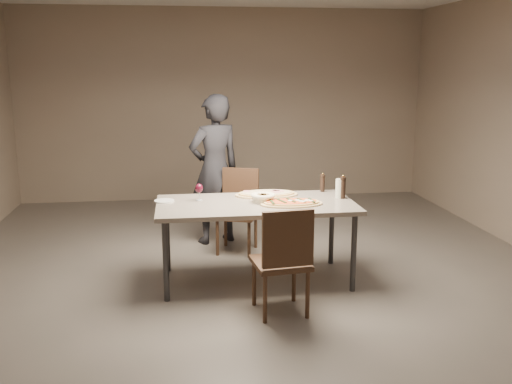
{
  "coord_description": "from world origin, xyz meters",
  "views": [
    {
      "loc": [
        -0.68,
        -5.0,
        1.96
      ],
      "look_at": [
        0.0,
        0.0,
        0.85
      ],
      "focal_mm": 40.0,
      "sensor_mm": 36.0,
      "label": 1
    }
  ],
  "objects": [
    {
      "name": "dining_table",
      "position": [
        0.0,
        0.0,
        0.69
      ],
      "size": [
        1.8,
        0.9,
        0.75
      ],
      "color": "slate",
      "rests_on": "ground"
    },
    {
      "name": "pepper_mill_left",
      "position": [
        0.72,
        0.38,
        0.84
      ],
      "size": [
        0.05,
        0.05,
        0.19
      ],
      "rotation": [
        0.0,
        0.0,
        -0.35
      ],
      "color": "black",
      "rests_on": "dining_table"
    },
    {
      "name": "bread_basket",
      "position": [
        0.07,
        0.01,
        0.8
      ],
      "size": [
        0.22,
        0.22,
        0.08
      ],
      "rotation": [
        0.0,
        0.0,
        0.06
      ],
      "color": "beige",
      "rests_on": "dining_table"
    },
    {
      "name": "carafe",
      "position": [
        0.81,
        0.09,
        0.84
      ],
      "size": [
        0.09,
        0.09,
        0.18
      ],
      "rotation": [
        0.0,
        0.0,
        -0.09
      ],
      "color": "silver",
      "rests_on": "dining_table"
    },
    {
      "name": "diner",
      "position": [
        -0.29,
        1.27,
        0.84
      ],
      "size": [
        0.72,
        0.61,
        1.67
      ],
      "primitive_type": "imported",
      "rotation": [
        0.0,
        0.0,
        3.55
      ],
      "color": "black",
      "rests_on": "ground"
    },
    {
      "name": "oil_dish",
      "position": [
        0.28,
        -0.19,
        0.76
      ],
      "size": [
        0.13,
        0.13,
        0.01
      ],
      "rotation": [
        0.0,
        0.0,
        -0.41
      ],
      "color": "white",
      "rests_on": "dining_table"
    },
    {
      "name": "wine_glass",
      "position": [
        -0.51,
        0.16,
        0.86
      ],
      "size": [
        0.07,
        0.07,
        0.16
      ],
      "rotation": [
        0.0,
        0.0,
        0.1
      ],
      "color": "silver",
      "rests_on": "dining_table"
    },
    {
      "name": "chair_far",
      "position": [
        -0.06,
        0.96,
        0.5
      ],
      "size": [
        0.53,
        0.53,
        0.89
      ],
      "rotation": [
        0.0,
        0.0,
        2.8
      ],
      "color": "#3E281A",
      "rests_on": "ground"
    },
    {
      "name": "room",
      "position": [
        0.0,
        0.0,
        1.4
      ],
      "size": [
        7.0,
        7.0,
        7.0
      ],
      "color": "#5D5750",
      "rests_on": "ground"
    },
    {
      "name": "ham_pizza",
      "position": [
        0.14,
        0.28,
        0.77
      ],
      "size": [
        0.61,
        0.34,
        0.04
      ],
      "rotation": [
        0.0,
        0.0,
        0.34
      ],
      "color": "tan",
      "rests_on": "dining_table"
    },
    {
      "name": "pepper_mill_right",
      "position": [
        0.83,
        0.06,
        0.86
      ],
      "size": [
        0.06,
        0.06,
        0.23
      ],
      "rotation": [
        0.0,
        0.0,
        0.16
      ],
      "color": "black",
      "rests_on": "dining_table"
    },
    {
      "name": "zucchini_pizza",
      "position": [
        0.31,
        -0.11,
        0.77
      ],
      "size": [
        0.57,
        0.31,
        0.05
      ],
      "rotation": [
        0.0,
        0.0,
        0.34
      ],
      "color": "tan",
      "rests_on": "dining_table"
    },
    {
      "name": "chair_near",
      "position": [
        0.11,
        -0.8,
        0.51
      ],
      "size": [
        0.47,
        0.47,
        0.9
      ],
      "rotation": [
        0.0,
        0.0,
        0.11
      ],
      "color": "#3E281A",
      "rests_on": "ground"
    },
    {
      "name": "side_plate",
      "position": [
        -0.83,
        0.16,
        0.76
      ],
      "size": [
        0.18,
        0.18,
        0.01
      ],
      "rotation": [
        0.0,
        0.0,
        -0.01
      ],
      "color": "white",
      "rests_on": "dining_table"
    }
  ]
}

